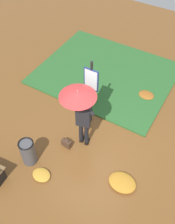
{
  "coord_description": "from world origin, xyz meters",
  "views": [
    {
      "loc": [
        -2.12,
        3.91,
        6.44
      ],
      "look_at": [
        0.41,
        -0.37,
        0.85
      ],
      "focal_mm": 42.41,
      "sensor_mm": 36.0,
      "label": 1
    }
  ],
  "objects": [
    {
      "name": "handbag",
      "position": [
        0.65,
        0.42,
        0.13
      ],
      "size": [
        0.31,
        0.17,
        0.37
      ],
      "color": "#4C3323",
      "rests_on": "ground_plane"
    },
    {
      "name": "grass_verge",
      "position": [
        1.19,
        -3.02,
        0.03
      ],
      "size": [
        4.8,
        4.0,
        0.05
      ],
      "color": "#2D662D",
      "rests_on": "ground_plane"
    },
    {
      "name": "leaf_pile_by_bench",
      "position": [
        -1.27,
        0.69,
        0.08
      ],
      "size": [
        0.74,
        0.59,
        0.16
      ],
      "color": "#C68428",
      "rests_on": "ground_plane"
    },
    {
      "name": "leaf_pile_near_person",
      "position": [
        0.69,
        1.58,
        0.06
      ],
      "size": [
        0.51,
        0.41,
        0.11
      ],
      "color": "gold",
      "rests_on": "ground_plane"
    },
    {
      "name": "trash_bin",
      "position": [
        1.25,
        1.35,
        0.42
      ],
      "size": [
        0.42,
        0.42,
        0.83
      ],
      "color": "#4C4C51",
      "rests_on": "ground_plane"
    },
    {
      "name": "leaf_pile_far_path",
      "position": [
        -0.57,
        -2.69,
        0.06
      ],
      "size": [
        0.54,
        0.43,
        0.12
      ],
      "color": "#A86023",
      "rests_on": "ground_plane"
    },
    {
      "name": "person_with_umbrella",
      "position": [
        0.37,
        0.06,
        1.55
      ],
      "size": [
        0.96,
        0.96,
        2.04
      ],
      "color": "black",
      "rests_on": "ground_plane"
    },
    {
      "name": "info_sign_post",
      "position": [
        0.54,
        -0.79,
        1.44
      ],
      "size": [
        0.44,
        0.07,
        2.3
      ],
      "color": "black",
      "rests_on": "ground_plane"
    },
    {
      "name": "shrub_cluster",
      "position": [
        1.21,
        -1.41,
        0.28
      ],
      "size": [
        0.73,
        0.66,
        0.59
      ],
      "color": "#285628",
      "rests_on": "ground_plane"
    },
    {
      "name": "ground_plane",
      "position": [
        0.0,
        0.0,
        0.0
      ],
      "size": [
        18.0,
        18.0,
        0.0
      ],
      "primitive_type": "plane",
      "color": "brown"
    }
  ]
}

